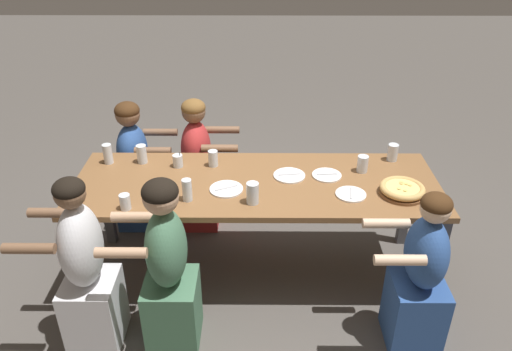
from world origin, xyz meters
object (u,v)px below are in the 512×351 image
Objects in this scene: empty_plate_c at (351,194)px; empty_plate_d at (327,175)px; drinking_glass_h at (125,203)px; diner_near_left at (86,273)px; drinking_glass_b at (253,194)px; diner_far_left at (136,170)px; cocktail_glass_blue at (178,161)px; empty_plate_b at (289,175)px; drinking_glass_c at (142,154)px; drinking_glass_g at (108,155)px; drinking_glass_d at (393,152)px; drinking_glass_f at (187,191)px; diner_near_right at (420,280)px; pizza_board_main at (402,190)px; empty_plate_a at (226,189)px; drinking_glass_e at (213,159)px; drinking_glass_a at (363,165)px; diner_near_midleft at (168,272)px; diner_far_midleft at (198,170)px.

empty_plate_d is (-0.13, 0.25, -0.00)m from empty_plate_c.
drinking_glass_h is 0.48m from diner_near_left.
drinking_glass_b is 0.13× the size of diner_far_left.
cocktail_glass_blue is 0.73m from drinking_glass_b.
empty_plate_b is at bearing 65.02° from diner_far_left.
drinking_glass_g is (-0.24, -0.01, -0.01)m from drinking_glass_c.
drinking_glass_f is (-1.44, -0.56, 0.00)m from drinking_glass_d.
diner_far_left is at bearing 135.18° from cocktail_glass_blue.
diner_near_right is at bearing -24.09° from drinking_glass_g.
pizza_board_main is at bearing -11.77° from drinking_glass_g.
empty_plate_a is 0.36m from drinking_glass_e.
cocktail_glass_blue is 1.12× the size of drinking_glass_h.
drinking_glass_e is (-1.06, 0.08, -0.00)m from drinking_glass_a.
pizza_board_main is at bearing -27.20° from empty_plate_d.
drinking_glass_c is 0.65m from drinking_glass_f.
drinking_glass_g is (-1.70, 0.44, 0.06)m from empty_plate_c.
drinking_glass_d is 2.26m from diner_near_left.
diner_near_midleft is 1.39m from diner_far_left.
diner_far_midleft is (0.08, 0.43, -0.31)m from cocktail_glass_blue.
drinking_glass_g is at bearing 156.86° from empty_plate_a.
empty_plate_d is (-0.46, 0.24, -0.03)m from pizza_board_main.
drinking_glass_f is 0.95m from diner_far_midleft.
empty_plate_d is at bearing -8.34° from drinking_glass_c.
empty_plate_c is 0.18× the size of diner_far_left.
diner_far_left is at bearing 20.26° from diner_near_midleft.
drinking_glass_c is 2.07m from diner_near_right.
empty_plate_c is (0.82, -0.06, 0.00)m from empty_plate_a.
drinking_glass_f is 1.47× the size of drinking_glass_h.
drinking_glass_a reaches higher than empty_plate_b.
empty_plate_c is 0.17× the size of diner_near_left.
diner_far_left is (-0.19, 0.99, -0.32)m from drinking_glass_h.
diner_near_left is at bearing -122.15° from drinking_glass_h.
drinking_glass_g is at bearing 168.23° from pizza_board_main.
drinking_glass_f is 0.81m from drinking_glass_g.
diner_near_left is (-0.53, -1.30, 0.02)m from diner_far_midleft.
drinking_glass_e is at bearing 22.44° from diner_far_midleft.
empty_plate_c is at bearing -23.19° from drinking_glass_e.
drinking_glass_f is at bearing -176.76° from pizza_board_main.
empty_plate_c is 0.28m from empty_plate_d.
drinking_glass_a is (0.95, 0.26, 0.05)m from empty_plate_a.
drinking_glass_b is 0.42m from drinking_glass_f.
drinking_glass_f is 0.78m from diner_near_left.
diner_far_midleft reaches higher than diner_near_right.
empty_plate_a is 1.96× the size of cocktail_glass_blue.
diner_near_midleft is at bearing -120.49° from empty_plate_a.
diner_near_right reaches higher than drinking_glass_d.
empty_plate_c is 1.75m from drinking_glass_g.
diner_far_left is at bearing 114.09° from drinking_glass_c.
empty_plate_d is 1.69× the size of drinking_glass_a.
drinking_glass_a is 0.10× the size of diner_near_left.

